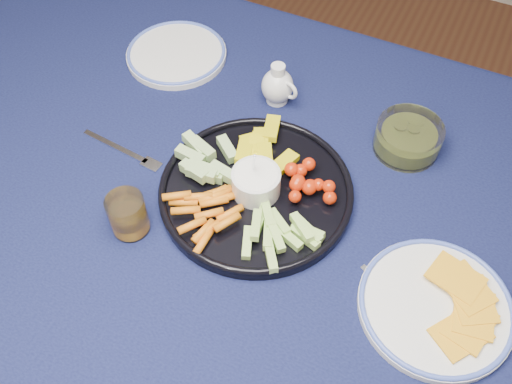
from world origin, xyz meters
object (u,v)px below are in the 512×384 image
at_px(creamer_pitcher, 278,86).
at_px(juice_tumbler, 128,216).
at_px(side_plate_extra, 176,53).
at_px(dining_table, 212,212).
at_px(crudite_platter, 255,188).
at_px(pickle_bowl, 408,139).
at_px(cheese_plate, 436,305).

bearing_deg(creamer_pitcher, juice_tumbler, -103.82).
bearing_deg(side_plate_extra, creamer_pitcher, -6.29).
height_order(dining_table, juice_tumbler, juice_tumbler).
height_order(crudite_platter, creamer_pitcher, crudite_platter).
bearing_deg(side_plate_extra, pickle_bowl, -4.47).
distance_m(crudite_platter, cheese_plate, 0.36).
distance_m(dining_table, side_plate_extra, 0.38).
height_order(dining_table, cheese_plate, cheese_plate).
relative_size(crudite_platter, cheese_plate, 1.44).
distance_m(dining_table, cheese_plate, 0.45).
xyz_separation_m(crudite_platter, creamer_pitcher, (-0.06, 0.24, 0.02)).
bearing_deg(dining_table, pickle_bowl, 39.10).
bearing_deg(pickle_bowl, juice_tumbler, -134.32).
height_order(pickle_bowl, side_plate_extra, pickle_bowl).
bearing_deg(cheese_plate, pickle_bowl, 114.58).
bearing_deg(side_plate_extra, juice_tumbler, -69.43).
relative_size(crudite_platter, pickle_bowl, 2.78).
distance_m(dining_table, pickle_bowl, 0.40).
distance_m(crudite_platter, pickle_bowl, 0.31).
bearing_deg(pickle_bowl, cheese_plate, -65.42).
height_order(creamer_pitcher, side_plate_extra, creamer_pitcher).
bearing_deg(dining_table, crudite_platter, 9.56).
bearing_deg(pickle_bowl, side_plate_extra, 175.53).
bearing_deg(crudite_platter, creamer_pitcher, 105.00).
xyz_separation_m(dining_table, side_plate_extra, (-0.23, 0.28, 0.10)).
distance_m(dining_table, juice_tumbler, 0.20).
bearing_deg(creamer_pitcher, pickle_bowl, -2.77).
bearing_deg(side_plate_extra, crudite_platter, -39.95).
relative_size(cheese_plate, juice_tumbler, 3.14).
height_order(cheese_plate, side_plate_extra, cheese_plate).
bearing_deg(juice_tumbler, cheese_plate, 8.53).
xyz_separation_m(crudite_platter, juice_tumbler, (-0.16, -0.15, 0.01)).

